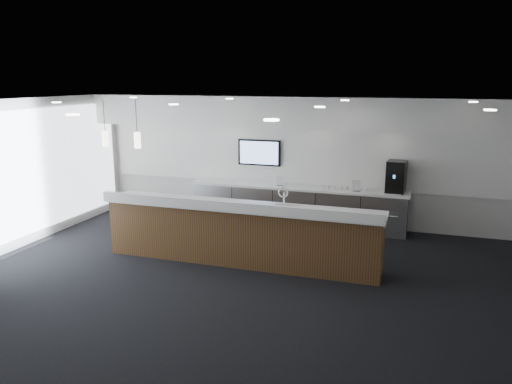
% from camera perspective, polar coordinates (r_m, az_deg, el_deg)
% --- Properties ---
extents(ground, '(10.00, 10.00, 0.00)m').
position_cam_1_polar(ground, '(8.52, -1.35, -10.53)').
color(ground, black).
rests_on(ground, ground).
extents(ceiling, '(10.00, 8.00, 0.02)m').
position_cam_1_polar(ceiling, '(7.83, -1.47, 10.06)').
color(ceiling, black).
rests_on(ceiling, back_wall).
extents(back_wall, '(10.00, 0.02, 3.00)m').
position_cam_1_polar(back_wall, '(11.82, 5.15, 3.63)').
color(back_wall, silver).
rests_on(back_wall, ground).
extents(soffit_bulkhead, '(10.00, 0.90, 0.70)m').
position_cam_1_polar(soffit_bulkhead, '(11.25, 4.74, 9.08)').
color(soffit_bulkhead, white).
rests_on(soffit_bulkhead, back_wall).
extents(alcove_panel, '(9.80, 0.06, 1.40)m').
position_cam_1_polar(alcove_panel, '(11.77, 5.13, 4.09)').
color(alcove_panel, white).
rests_on(alcove_panel, back_wall).
extents(window_blinds_wall, '(0.04, 7.36, 2.55)m').
position_cam_1_polar(window_blinds_wall, '(10.75, -27.17, 1.34)').
color(window_blinds_wall, white).
rests_on(window_blinds_wall, left_wall).
extents(back_credenza, '(5.06, 0.66, 0.95)m').
position_cam_1_polar(back_credenza, '(11.68, 4.65, -1.59)').
color(back_credenza, '#9DA0A6').
rests_on(back_credenza, ground).
extents(wall_tv, '(1.05, 0.08, 0.62)m').
position_cam_1_polar(wall_tv, '(11.97, 0.38, 4.53)').
color(wall_tv, black).
rests_on(wall_tv, back_wall).
extents(pendant_left, '(0.12, 0.12, 0.30)m').
position_cam_1_polar(pendant_left, '(9.66, -13.38, 5.78)').
color(pendant_left, beige).
rests_on(pendant_left, ceiling).
extents(pendant_right, '(0.12, 0.12, 0.30)m').
position_cam_1_polar(pendant_right, '(10.04, -16.81, 5.84)').
color(pendant_right, beige).
rests_on(pendant_right, ceiling).
extents(ceiling_can_lights, '(7.00, 5.00, 0.02)m').
position_cam_1_polar(ceiling_can_lights, '(7.83, -1.47, 9.85)').
color(ceiling_can_lights, silver).
rests_on(ceiling_can_lights, ceiling).
extents(service_counter, '(5.26, 0.87, 1.49)m').
position_cam_1_polar(service_counter, '(9.32, -1.78, -4.67)').
color(service_counter, '#4A2B18').
rests_on(service_counter, ground).
extents(coffee_machine, '(0.44, 0.54, 0.69)m').
position_cam_1_polar(coffee_machine, '(11.28, 15.74, 1.70)').
color(coffee_machine, black).
rests_on(coffee_machine, back_credenza).
extents(info_sign_left, '(0.18, 0.02, 0.24)m').
position_cam_1_polar(info_sign_left, '(11.58, 2.79, 1.32)').
color(info_sign_left, white).
rests_on(info_sign_left, back_credenza).
extents(info_sign_right, '(0.19, 0.05, 0.26)m').
position_cam_1_polar(info_sign_right, '(11.21, 11.37, 0.73)').
color(info_sign_right, white).
rests_on(info_sign_right, back_credenza).
extents(cup_0, '(0.10, 0.10, 0.09)m').
position_cam_1_polar(cup_0, '(11.23, 12.50, 0.27)').
color(cup_0, white).
rests_on(cup_0, back_credenza).
extents(cup_1, '(0.13, 0.13, 0.09)m').
position_cam_1_polar(cup_1, '(11.24, 11.79, 0.32)').
color(cup_1, white).
rests_on(cup_1, back_credenza).
extents(cup_2, '(0.12, 0.12, 0.09)m').
position_cam_1_polar(cup_2, '(11.26, 11.08, 0.37)').
color(cup_2, white).
rests_on(cup_2, back_credenza).
extents(cup_3, '(0.12, 0.12, 0.09)m').
position_cam_1_polar(cup_3, '(11.27, 10.38, 0.42)').
color(cup_3, white).
rests_on(cup_3, back_credenza).
extents(cup_4, '(0.13, 0.13, 0.09)m').
position_cam_1_polar(cup_4, '(11.29, 9.67, 0.47)').
color(cup_4, white).
rests_on(cup_4, back_credenza).
extents(cup_5, '(0.10, 0.10, 0.09)m').
position_cam_1_polar(cup_5, '(11.31, 8.97, 0.51)').
color(cup_5, white).
rests_on(cup_5, back_credenza).
extents(cup_6, '(0.14, 0.14, 0.09)m').
position_cam_1_polar(cup_6, '(11.34, 8.28, 0.56)').
color(cup_6, white).
rests_on(cup_6, back_credenza).
extents(cup_7, '(0.11, 0.11, 0.09)m').
position_cam_1_polar(cup_7, '(11.36, 7.58, 0.61)').
color(cup_7, white).
rests_on(cup_7, back_credenza).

